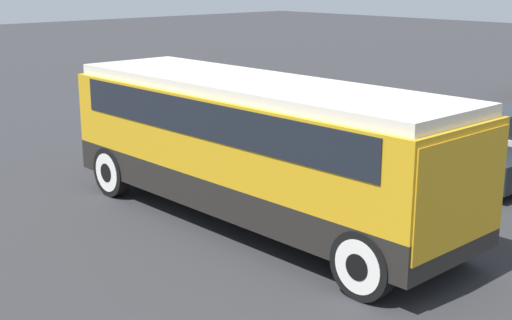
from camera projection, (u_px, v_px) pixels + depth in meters
ground_plane at (256, 222)px, 14.55m from camera, size 120.00×120.00×0.00m
tour_bus at (259, 139)px, 14.04m from camera, size 9.27×2.69×2.91m
parked_car_near at (437, 151)px, 17.54m from camera, size 4.60×1.96×1.35m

